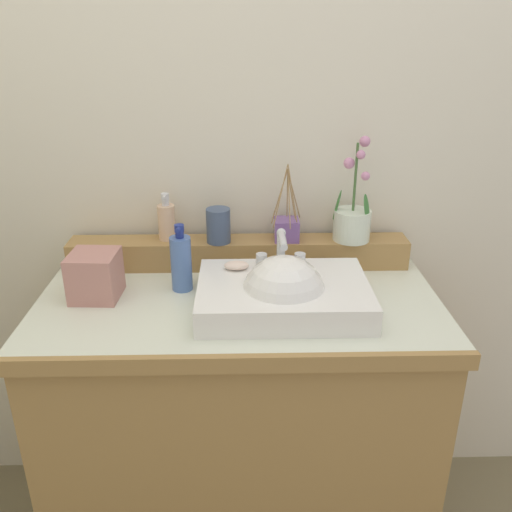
# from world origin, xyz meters

# --- Properties ---
(wall_back) EXTENTS (2.98, 0.20, 2.80)m
(wall_back) POSITION_xyz_m (0.00, 0.40, 1.40)
(wall_back) COLOR beige
(wall_back) RESTS_ON ground
(vanity_cabinet) EXTENTS (1.13, 0.60, 0.89)m
(vanity_cabinet) POSITION_xyz_m (0.00, -0.00, 0.45)
(vanity_cabinet) COLOR #A37B44
(vanity_cabinet) RESTS_ON ground
(back_ledge) EXTENTS (1.07, 0.10, 0.09)m
(back_ledge) POSITION_xyz_m (0.00, 0.23, 0.93)
(back_ledge) COLOR #A37B44
(back_ledge) RESTS_ON vanity_cabinet
(sink_basin) EXTENTS (0.46, 0.33, 0.26)m
(sink_basin) POSITION_xyz_m (0.12, -0.06, 0.93)
(sink_basin) COLOR white
(sink_basin) RESTS_ON vanity_cabinet
(soap_bar) EXTENTS (0.07, 0.04, 0.02)m
(soap_bar) POSITION_xyz_m (-0.01, 0.04, 0.97)
(soap_bar) COLOR beige
(soap_bar) RESTS_ON sink_basin
(potted_plant) EXTENTS (0.12, 0.12, 0.32)m
(potted_plant) POSITION_xyz_m (0.35, 0.22, 1.05)
(potted_plant) COLOR silver
(potted_plant) RESTS_ON back_ledge
(soap_dispenser) EXTENTS (0.05, 0.06, 0.15)m
(soap_dispenser) POSITION_xyz_m (-0.22, 0.24, 1.04)
(soap_dispenser) COLOR beige
(soap_dispenser) RESTS_ON back_ledge
(tumbler_cup) EXTENTS (0.07, 0.07, 0.11)m
(tumbler_cup) POSITION_xyz_m (-0.06, 0.21, 1.03)
(tumbler_cup) COLOR #40506D
(tumbler_cup) RESTS_ON back_ledge
(reed_diffuser) EXTENTS (0.10, 0.11, 0.24)m
(reed_diffuser) POSITION_xyz_m (0.15, 0.22, 1.01)
(reed_diffuser) COLOR #795499
(reed_diffuser) RESTS_ON back_ledge
(lotion_bottle) EXTENTS (0.06, 0.06, 0.20)m
(lotion_bottle) POSITION_xyz_m (-0.16, 0.07, 0.97)
(lotion_bottle) COLOR #4E70B2
(lotion_bottle) RESTS_ON vanity_cabinet
(tissue_box) EXTENTS (0.14, 0.14, 0.13)m
(tissue_box) POSITION_xyz_m (-0.40, 0.02, 0.95)
(tissue_box) COLOR tan
(tissue_box) RESTS_ON vanity_cabinet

